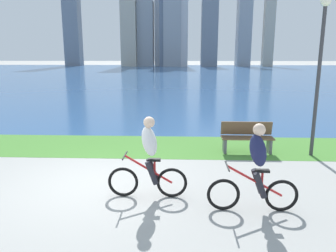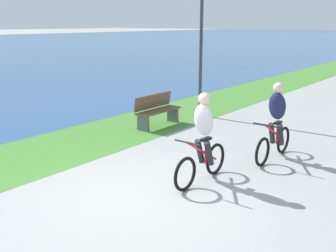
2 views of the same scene
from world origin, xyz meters
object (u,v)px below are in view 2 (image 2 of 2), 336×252
lamppost_tall (201,24)px  bench_near_path (157,110)px  cyclist_lead (203,138)px  cyclist_trailing (276,121)px

lamppost_tall → bench_near_path: bearing=172.5°
cyclist_lead → cyclist_trailing: size_ratio=0.99×
cyclist_trailing → lamppost_tall: lamppost_tall is taller
cyclist_lead → bench_near_path: cyclist_lead is taller
bench_near_path → lamppost_tall: bearing=-7.5°
cyclist_lead → cyclist_trailing: cyclist_lead is taller
bench_near_path → cyclist_lead: bearing=-128.5°
cyclist_trailing → bench_near_path: bearing=81.3°
bench_near_path → lamppost_tall: size_ratio=0.35×
cyclist_trailing → bench_near_path: cyclist_trailing is taller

